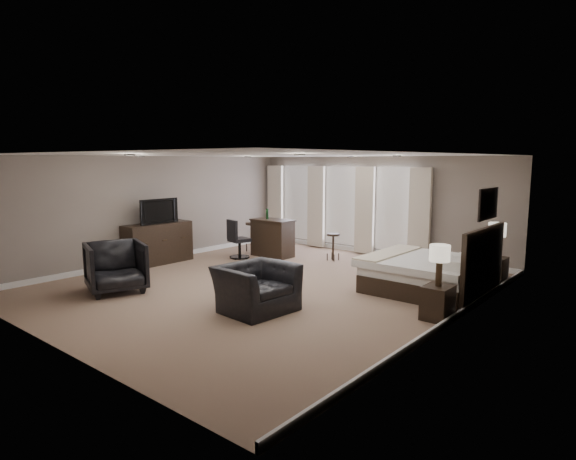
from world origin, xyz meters
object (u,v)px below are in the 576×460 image
Objects in this scene: lamp_near at (439,266)px; desk_chair at (239,239)px; nightstand_far at (495,270)px; armchair_far at (116,265)px; tv at (157,220)px; dresser at (158,243)px; bar_stool_right at (333,247)px; bed at (424,257)px; lamp_far at (497,240)px; bar_stool_left at (253,237)px; armchair_near at (256,280)px; bar_counter at (273,238)px; nightstand_near at (438,303)px.

lamp_near reaches higher than desk_chair.
armchair_far reaches higher than nightstand_far.
dresser is at bearing 0.00° from tv.
dresser is at bearing -154.92° from nightstand_far.
bed is at bearing -22.60° from bar_stool_right.
bed is 1.97× the size of armchair_far.
lamp_far is 6.30m from bar_stool_left.
armchair_near is 1.07× the size of bar_counter.
bar_stool_right is (-2.94, 1.23, -0.32)m from bed.
armchair_near is (-1.61, -2.97, -0.14)m from bed.
tv is at bearing -154.92° from lamp_far.
bed is 3.19× the size of lamp_near.
bed reaches higher than bar_stool_right.
dresser is 1.42× the size of armchair_near.
nightstand_near is (0.89, -1.45, -0.39)m from bed.
bar_stool_left is (0.67, 2.61, -0.09)m from dresser.
bar_counter is (-5.36, -0.80, -0.41)m from lamp_far.
lamp_near is 0.58× the size of bar_counter.
armchair_far is 3.79m from desk_chair.
bed is 1.23× the size of dresser.
nightstand_near is at bearing 2.80° from dresser.
nightstand_near is at bearing -90.00° from lamp_far.
nightstand_far is 0.80× the size of bar_stool_right.
armchair_far reaches higher than dresser.
nightstand_near is 0.60m from lamp_near.
bar_stool_right is at bearing -133.84° from desk_chair.
lamp_far is 0.59× the size of armchair_near.
lamp_near reaches higher than armchair_near.
armchair_far is (-2.87, -0.86, 0.01)m from armchair_near.
armchair_far is (-5.37, -2.38, 0.26)m from nightstand_near.
armchair_far is 1.32× the size of bar_stool_left.
dresser is 2.56m from armchair_far.
desk_chair reaches higher than bar_stool_left.
armchair_near is 1.75× the size of bar_stool_right.
desk_chair is at bearing -179.13° from bed.
armchair_near reaches higher than dresser.
armchair_far is at bearing -139.49° from bed.
lamp_far reaches higher than nightstand_near.
bar_counter is at bearing -32.67° from tv.
nightstand_far is at bearing 90.00° from nightstand_near.
bar_stool_right is (3.09, 3.01, -0.71)m from tv.
lamp_near is at bearing -179.96° from desk_chair.
bed reaches higher than lamp_far.
desk_chair is at bearing 57.90° from dresser.
desk_chair is at bearing 27.57° from armchair_far.
desk_chair is at bearing -165.38° from nightstand_far.
dresser is 0.56m from tv.
armchair_far reaches higher than armchair_near.
nightstand_far reaches higher than nightstand_near.
bar_stool_right is at bearing 22.46° from armchair_near.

